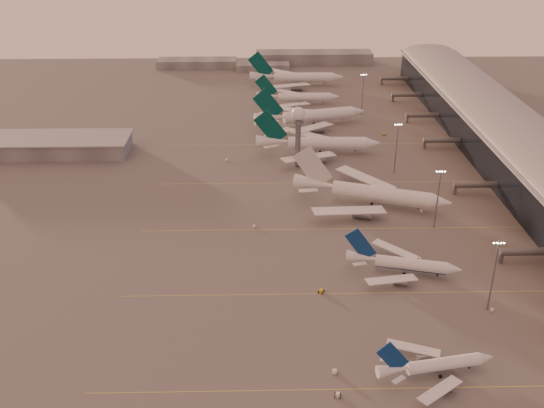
{
  "coord_description": "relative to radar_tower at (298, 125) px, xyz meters",
  "views": [
    {
      "loc": [
        -13.79,
        -164.52,
        117.51
      ],
      "look_at": [
        -8.73,
        58.53,
        9.45
      ],
      "focal_mm": 42.0,
      "sensor_mm": 36.0,
      "label": 1
    }
  ],
  "objects": [
    {
      "name": "gsv_catering_b",
      "position": [
        48.46,
        -51.21,
        -18.95
      ],
      "size": [
        5.27,
        3.42,
        3.99
      ],
      "color": "silver",
      "rests_on": "ground"
    },
    {
      "name": "greentail_c",
      "position": [
        6.36,
        101.54,
        -17.56
      ],
      "size": [
        52.78,
        42.66,
        19.18
      ],
      "color": "silver",
      "rests_on": "ground"
    },
    {
      "name": "mast_b",
      "position": [
        50.0,
        -65.0,
        -7.21
      ],
      "size": [
        3.6,
        0.56,
        25.0
      ],
      "color": "#585B5F",
      "rests_on": "ground"
    },
    {
      "name": "gsv_tug_far",
      "position": [
        5.59,
        -10.57,
        -20.49
      ],
      "size": [
        2.32,
        3.36,
        0.89
      ],
      "color": "silver",
      "rests_on": "ground"
    },
    {
      "name": "gsv_tug_near",
      "position": [
        1.22,
        -157.73,
        -20.39
      ],
      "size": [
        2.99,
        4.18,
        1.09
      ],
      "color": "silver",
      "rests_on": "ground"
    },
    {
      "name": "gsv_tug_mid",
      "position": [
        1.37,
        -109.32,
        -20.36
      ],
      "size": [
        4.63,
        3.84,
        1.14
      ],
      "color": "gold",
      "rests_on": "ground"
    },
    {
      "name": "hangar",
      "position": [
        -125.0,
        20.0,
        -16.63
      ],
      "size": [
        82.0,
        27.0,
        8.5
      ],
      "color": "slate",
      "rests_on": "ground"
    },
    {
      "name": "narrowbody_near",
      "position": [
        28.58,
        -149.88,
        -18.23
      ],
      "size": [
        34.11,
        26.99,
        13.43
      ],
      "color": "silver",
      "rests_on": "ground"
    },
    {
      "name": "gsv_catering_a",
      "position": [
        54.3,
        -120.97,
        -19.13
      ],
      "size": [
        4.57,
        2.39,
        3.64
      ],
      "color": "silver",
      "rests_on": "ground"
    },
    {
      "name": "gsv_tug_hangar",
      "position": [
        49.95,
        43.01,
        -20.47
      ],
      "size": [
        3.81,
        3.29,
        0.94
      ],
      "color": "gold",
      "rests_on": "ground"
    },
    {
      "name": "mast_c",
      "position": [
        45.0,
        -10.0,
        -7.21
      ],
      "size": [
        3.6,
        0.56,
        25.0
      ],
      "color": "#585B5F",
      "rests_on": "ground"
    },
    {
      "name": "greentail_b",
      "position": [
        11.06,
        60.31,
        -16.7
      ],
      "size": [
        64.97,
        51.84,
        24.04
      ],
      "color": "silver",
      "rests_on": "ground"
    },
    {
      "name": "greentail_d",
      "position": [
        8.05,
        145.23,
        -16.76
      ],
      "size": [
        65.34,
        52.79,
        23.74
      ],
      "color": "silver",
      "rests_on": "ground"
    },
    {
      "name": "greentail_a",
      "position": [
        11.35,
        16.41,
        -16.87
      ],
      "size": [
        63.63,
        51.34,
        23.1
      ],
      "color": "silver",
      "rests_on": "ground"
    },
    {
      "name": "ground",
      "position": [
        -5.0,
        -120.0,
        -20.95
      ],
      "size": [
        700.0,
        700.0,
        0.0
      ],
      "primitive_type": "plane",
      "color": "#5E5B5B",
      "rests_on": "ground"
    },
    {
      "name": "gsv_truck_b",
      "position": [
        38.94,
        -89.7,
        -19.75
      ],
      "size": [
        6.16,
        3.76,
        2.34
      ],
      "color": "silver",
      "rests_on": "ground"
    },
    {
      "name": "widebody_white",
      "position": [
        28.21,
        -44.11,
        -16.85
      ],
      "size": [
        64.39,
        50.71,
        23.65
      ],
      "color": "silver",
      "rests_on": "ground"
    },
    {
      "name": "narrowbody_mid",
      "position": [
        30.47,
        -97.93,
        -17.78
      ],
      "size": [
        39.32,
        30.99,
        15.65
      ],
      "color": "silver",
      "rests_on": "ground"
    },
    {
      "name": "taxiway_markings",
      "position": [
        25.0,
        -64.0,
        -20.94
      ],
      "size": [
        180.0,
        185.25,
        0.02
      ],
      "color": "gold",
      "rests_on": "ground"
    },
    {
      "name": "gsv_truck_c",
      "position": [
        -20.39,
        -62.87,
        -19.94
      ],
      "size": [
        5.12,
        3.93,
        1.97
      ],
      "color": "silver",
      "rests_on": "ground"
    },
    {
      "name": "terminal",
      "position": [
        102.88,
        -9.91,
        -10.43
      ],
      "size": [
        57.0,
        362.0,
        23.04
      ],
      "color": "black",
      "rests_on": "ground"
    },
    {
      "name": "radar_tower",
      "position": [
        0.0,
        0.0,
        0.0
      ],
      "size": [
        6.4,
        6.4,
        31.1
      ],
      "color": "#585B5F",
      "rests_on": "ground"
    },
    {
      "name": "mast_d",
      "position": [
        43.0,
        80.0,
        -7.21
      ],
      "size": [
        3.6,
        0.56,
        25.0
      ],
      "color": "#585B5F",
      "rests_on": "ground"
    },
    {
      "name": "mast_a",
      "position": [
        53.0,
        -120.0,
        -7.21
      ],
      "size": [
        3.6,
        0.56,
        25.0
      ],
      "color": "#585B5F",
      "rests_on": "ground"
    },
    {
      "name": "gsv_truck_d",
      "position": [
        -34.68,
        7.85,
        -19.88
      ],
      "size": [
        3.12,
        5.5,
        2.1
      ],
      "color": "silver",
      "rests_on": "ground"
    },
    {
      "name": "gsv_truck_a",
      "position": [
        1.93,
        -148.82,
        -19.66
      ],
      "size": [
        6.31,
        2.51,
        2.52
      ],
      "color": "silver",
      "rests_on": "ground"
    },
    {
      "name": "distant_horizon",
      "position": [
        -2.38,
        205.14,
        -17.06
      ],
      "size": [
        165.0,
        37.5,
        9.0
      ],
      "color": "slate",
      "rests_on": "ground"
    }
  ]
}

